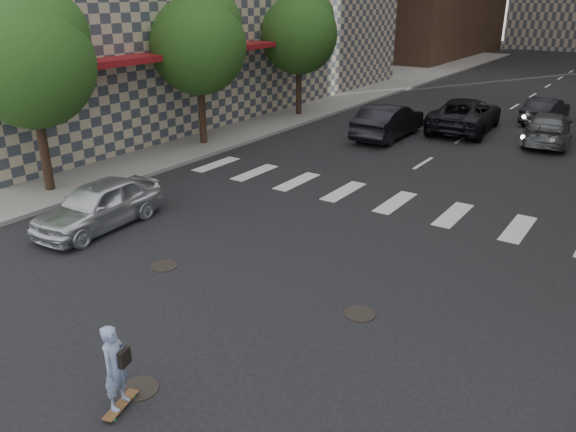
% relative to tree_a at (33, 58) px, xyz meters
% --- Properties ---
extents(ground, '(160.00, 160.00, 0.00)m').
position_rel_tree_a_xyz_m(ground, '(9.45, -3.14, -4.65)').
color(ground, black).
rests_on(ground, ground).
extents(sidewalk_left, '(13.00, 80.00, 0.15)m').
position_rel_tree_a_xyz_m(sidewalk_left, '(-5.05, 16.86, -4.57)').
color(sidewalk_left, gray).
rests_on(sidewalk_left, ground).
extents(tree_a, '(4.20, 4.20, 6.60)m').
position_rel_tree_a_xyz_m(tree_a, '(0.00, 0.00, 0.00)').
color(tree_a, '#382619').
rests_on(tree_a, sidewalk_left).
extents(tree_b, '(4.20, 4.20, 6.60)m').
position_rel_tree_a_xyz_m(tree_b, '(0.00, 8.00, 0.00)').
color(tree_b, '#382619').
rests_on(tree_b, sidewalk_left).
extents(tree_c, '(4.20, 4.20, 6.60)m').
position_rel_tree_a_xyz_m(tree_c, '(0.00, 16.00, 0.00)').
color(tree_c, '#382619').
rests_on(tree_c, sidewalk_left).
extents(manhole_a, '(0.70, 0.70, 0.02)m').
position_rel_tree_a_xyz_m(manhole_a, '(10.65, -5.64, -4.64)').
color(manhole_a, black).
rests_on(manhole_a, ground).
extents(manhole_b, '(0.70, 0.70, 0.02)m').
position_rel_tree_a_xyz_m(manhole_b, '(7.45, -1.94, -4.64)').
color(manhole_b, black).
rests_on(manhole_b, ground).
extents(manhole_c, '(0.70, 0.70, 0.02)m').
position_rel_tree_a_xyz_m(manhole_c, '(12.75, -1.14, -4.64)').
color(manhole_c, black).
rests_on(manhole_c, ground).
extents(skateboarder, '(0.51, 0.85, 1.64)m').
position_rel_tree_a_xyz_m(skateboarder, '(10.79, -6.16, -3.79)').
color(skateboarder, brown).
rests_on(skateboarder, ground).
extents(silver_sedan, '(1.97, 4.31, 1.43)m').
position_rel_tree_a_xyz_m(silver_sedan, '(3.95, -1.14, -3.93)').
color(silver_sedan, silver).
rests_on(silver_sedan, ground).
extents(traffic_car_a, '(1.82, 5.03, 1.65)m').
position_rel_tree_a_xyz_m(traffic_car_a, '(6.34, 14.06, -3.82)').
color(traffic_car_a, black).
rests_on(traffic_car_a, ground).
extents(traffic_car_b, '(2.57, 5.14, 1.43)m').
position_rel_tree_a_xyz_m(traffic_car_b, '(12.96, 17.29, -3.93)').
color(traffic_car_b, '#505257').
rests_on(traffic_car_b, ground).
extents(traffic_car_c, '(3.21, 6.15, 1.66)m').
position_rel_tree_a_xyz_m(traffic_car_c, '(8.91, 17.67, -3.82)').
color(traffic_car_c, black).
rests_on(traffic_car_c, ground).
extents(traffic_car_e, '(1.86, 4.29, 1.37)m').
position_rel_tree_a_xyz_m(traffic_car_e, '(11.94, 21.88, -3.96)').
color(traffic_car_e, black).
rests_on(traffic_car_e, ground).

